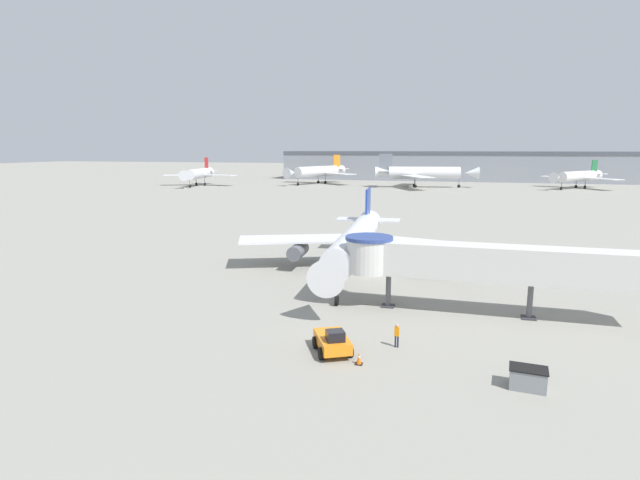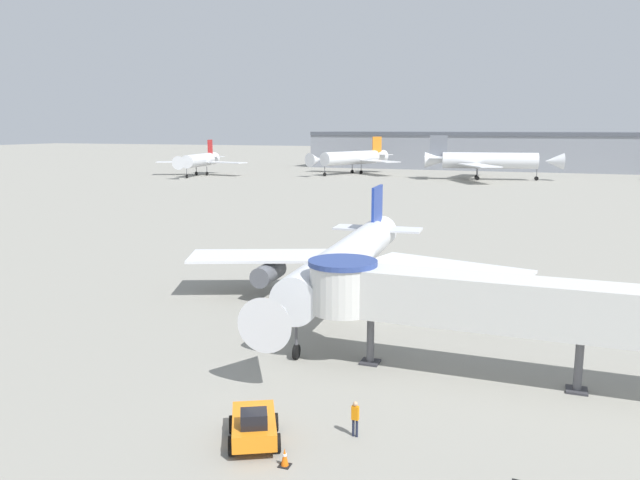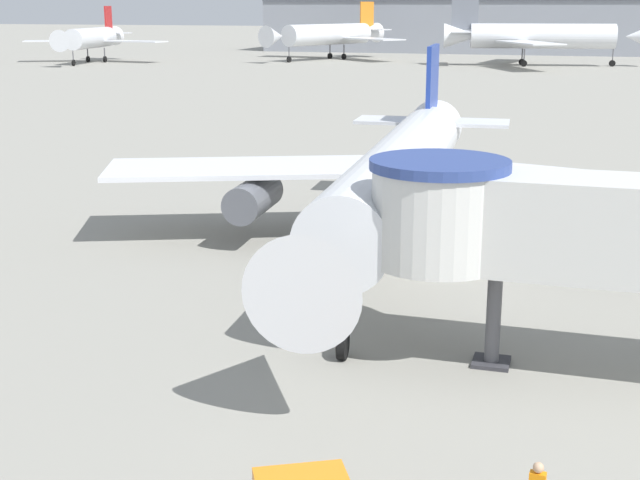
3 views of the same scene
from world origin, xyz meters
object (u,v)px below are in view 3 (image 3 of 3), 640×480
Objects in this scene: main_airplane at (401,173)px; background_jet_gray_tail at (538,36)px; background_jet_orange_tail at (330,34)px; background_jet_red_tail at (92,38)px.

background_jet_gray_tail is at bearing 87.15° from main_airplane.
main_airplane is at bearing -48.59° from background_jet_orange_tail.
background_jet_gray_tail is 80.42m from background_jet_red_tail.
background_jet_orange_tail is (-40.95, 134.13, 1.25)m from main_airplane.
main_airplane is 1.15× the size of background_jet_red_tail.
background_jet_gray_tail is 1.31× the size of background_jet_red_tail.
background_jet_gray_tail is at bearing 13.63° from background_jet_orange_tail.
main_airplane is 1.00× the size of background_jet_orange_tail.
background_jet_red_tail is (-79.17, -14.11, -0.63)m from background_jet_gray_tail.
background_jet_gray_tail is at bearing 1.58° from background_jet_red_tail.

